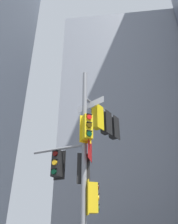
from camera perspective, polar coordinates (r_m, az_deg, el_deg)
The scene contains 2 objects.
building_mid_block at distance 33.68m, azimuth 9.84°, elevation -5.72°, with size 16.57×16.57×30.75m, color #9399A3.
signal_pole_assembly at distance 9.39m, azimuth 0.18°, elevation -9.50°, with size 3.64×2.68×8.98m.
Camera 1 is at (1.14, -8.33, 2.33)m, focal length 37.51 mm.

